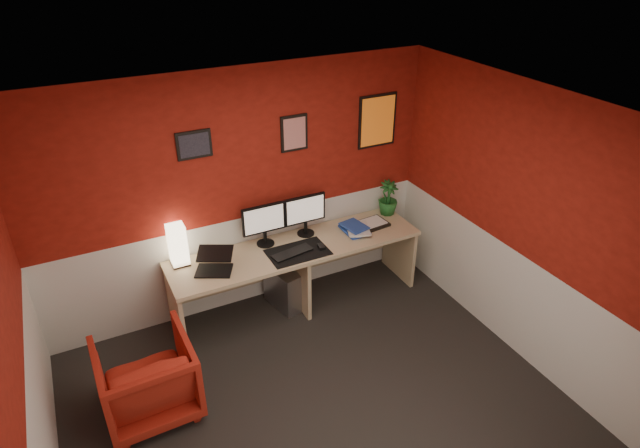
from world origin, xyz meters
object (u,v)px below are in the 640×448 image
(monitor_right, at_px, (305,209))
(laptop, at_px, (213,262))
(pc_tower, at_px, (283,288))
(shoji_lamp, at_px, (178,246))
(potted_plant, at_px, (388,198))
(armchair, at_px, (147,378))
(zen_tray, at_px, (371,224))
(desk, at_px, (297,276))
(monitor_left, at_px, (264,219))

(monitor_right, bearing_deg, laptop, -167.18)
(laptop, xyz_separation_m, pc_tower, (0.73, 0.12, -0.61))
(shoji_lamp, xyz_separation_m, potted_plant, (2.33, -0.03, -0.01))
(shoji_lamp, relative_size, armchair, 0.53)
(laptop, height_order, potted_plant, potted_plant)
(monitor_right, distance_m, potted_plant, 1.01)
(zen_tray, bearing_deg, laptop, -177.21)
(desk, bearing_deg, potted_plant, 8.79)
(shoji_lamp, bearing_deg, armchair, -120.58)
(zen_tray, distance_m, armchair, 2.72)
(desk, xyz_separation_m, armchair, (-1.68, -0.73, -0.02))
(shoji_lamp, bearing_deg, pc_tower, -8.80)
(monitor_left, relative_size, zen_tray, 1.66)
(zen_tray, bearing_deg, monitor_left, 172.36)
(monitor_right, distance_m, pc_tower, 0.87)
(armchair, bearing_deg, desk, -157.82)
(zen_tray, xyz_separation_m, pc_tower, (-1.04, 0.03, -0.52))
(zen_tray, distance_m, potted_plant, 0.39)
(monitor_left, relative_size, armchair, 0.77)
(zen_tray, bearing_deg, shoji_lamp, 174.85)
(pc_tower, bearing_deg, desk, -35.14)
(shoji_lamp, xyz_separation_m, pc_tower, (0.98, -0.15, -0.70))
(shoji_lamp, xyz_separation_m, monitor_left, (0.86, -0.03, 0.09))
(desk, height_order, shoji_lamp, shoji_lamp)
(pc_tower, bearing_deg, zen_tray, -13.94)
(monitor_left, bearing_deg, potted_plant, 0.00)
(pc_tower, height_order, armchair, armchair)
(laptop, distance_m, monitor_left, 0.68)
(laptop, relative_size, monitor_right, 0.57)
(laptop, bearing_deg, monitor_right, 39.73)
(monitor_left, xyz_separation_m, potted_plant, (1.46, 0.00, -0.10))
(shoji_lamp, relative_size, zen_tray, 1.14)
(pc_tower, bearing_deg, potted_plant, -6.94)
(shoji_lamp, relative_size, laptop, 1.21)
(laptop, relative_size, potted_plant, 0.85)
(potted_plant, bearing_deg, desk, -171.21)
(desk, xyz_separation_m, monitor_right, (0.19, 0.19, 0.66))
(potted_plant, relative_size, armchair, 0.51)
(laptop, relative_size, monitor_left, 0.57)
(shoji_lamp, relative_size, monitor_left, 0.69)
(monitor_left, height_order, potted_plant, monitor_left)
(pc_tower, bearing_deg, monitor_left, 121.47)
(laptop, bearing_deg, potted_plant, 33.56)
(desk, xyz_separation_m, pc_tower, (-0.14, 0.06, -0.14))
(potted_plant, height_order, armchair, potted_plant)
(monitor_left, distance_m, zen_tray, 1.20)
(laptop, distance_m, pc_tower, 0.96)
(potted_plant, relative_size, pc_tower, 0.86)
(laptop, height_order, monitor_right, monitor_right)
(zen_tray, bearing_deg, armchair, -163.53)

